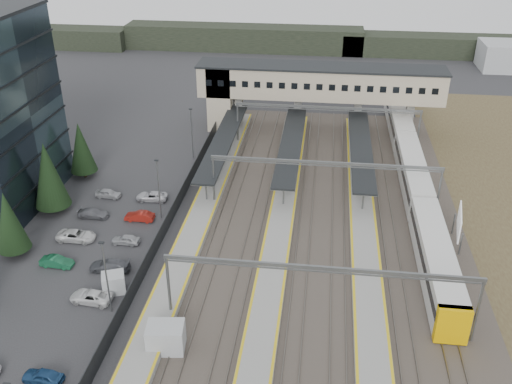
# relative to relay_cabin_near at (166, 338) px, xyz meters

# --- Properties ---
(ground) EXTENTS (220.00, 220.00, 0.00)m
(ground) POSITION_rel_relay_cabin_near_xyz_m (1.23, 12.46, -1.37)
(ground) COLOR #2B2B2D
(ground) RESTS_ON ground
(car_park) EXTENTS (10.51, 44.58, 1.28)m
(car_park) POSITION_rel_relay_cabin_near_xyz_m (-11.93, 7.20, -0.78)
(car_park) COLOR #BBBCC0
(car_park) RESTS_ON ground
(lampposts) EXTENTS (0.50, 53.25, 8.07)m
(lampposts) POSITION_rel_relay_cabin_near_xyz_m (-6.77, 13.71, 2.97)
(lampposts) COLOR slate
(lampposts) RESTS_ON ground
(fence) EXTENTS (0.08, 90.00, 2.00)m
(fence) POSITION_rel_relay_cabin_near_xyz_m (-5.27, 17.46, -0.37)
(fence) COLOR #26282B
(fence) RESTS_ON ground
(relay_cabin_near) EXTENTS (3.55, 2.78, 2.74)m
(relay_cabin_near) POSITION_rel_relay_cabin_near_xyz_m (0.00, 0.00, 0.00)
(relay_cabin_near) COLOR #A6AAAC
(relay_cabin_near) RESTS_ON ground
(relay_cabin_far) EXTENTS (2.78, 2.57, 2.07)m
(relay_cabin_far) POSITION_rel_relay_cabin_near_xyz_m (-7.56, 7.57, -0.34)
(relay_cabin_far) COLOR #A6AAAC
(relay_cabin_far) RESTS_ON ground
(rail_corridor) EXTENTS (34.00, 90.00, 0.92)m
(rail_corridor) POSITION_rel_relay_cabin_near_xyz_m (10.57, 17.46, -1.08)
(rail_corridor) COLOR #39322B
(rail_corridor) RESTS_ON ground
(canopies) EXTENTS (23.10, 30.00, 3.28)m
(canopies) POSITION_rel_relay_cabin_near_xyz_m (8.23, 39.46, 2.55)
(canopies) COLOR black
(canopies) RESTS_ON ground
(footbridge) EXTENTS (40.40, 6.40, 11.20)m
(footbridge) POSITION_rel_relay_cabin_near_xyz_m (8.93, 54.46, 6.56)
(footbridge) COLOR tan
(footbridge) RESTS_ON ground
(gantries) EXTENTS (28.40, 62.28, 7.17)m
(gantries) POSITION_rel_relay_cabin_near_xyz_m (13.23, 15.46, 4.63)
(gantries) COLOR slate
(gantries) RESTS_ON ground
(train) EXTENTS (3.02, 63.02, 3.80)m
(train) POSITION_rel_relay_cabin_near_xyz_m (25.23, 34.89, 0.79)
(train) COLOR silver
(train) RESTS_ON ground
(billboard) EXTENTS (1.08, 5.36, 4.50)m
(billboard) POSITION_rel_relay_cabin_near_xyz_m (28.72, 20.81, 1.61)
(billboard) COLOR slate
(billboard) RESTS_ON ground
(treeline_far) EXTENTS (170.00, 19.00, 7.00)m
(treeline_far) POSITION_rel_relay_cabin_near_xyz_m (25.04, 104.73, 1.58)
(treeline_far) COLOR black
(treeline_far) RESTS_ON ground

